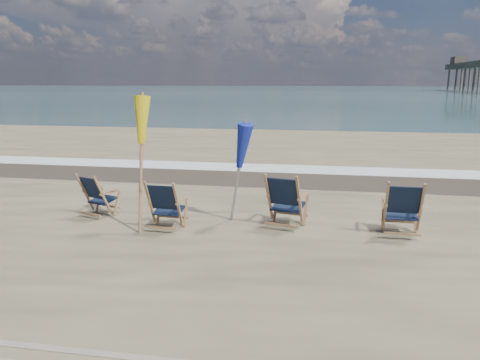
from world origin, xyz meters
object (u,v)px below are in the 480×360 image
Objects in this scene: beach_chair_3 at (421,210)px; umbrella_yellow at (139,127)px; beach_chair_1 at (178,207)px; beach_chair_2 at (299,202)px; umbrella_blue at (237,148)px; beach_chair_0 at (103,197)px.

beach_chair_3 is 5.11m from umbrella_yellow.
beach_chair_2 is (2.15, 0.47, 0.05)m from beach_chair_1.
beach_chair_3 is at bearing -171.41° from beach_chair_1.
beach_chair_1 is 1.57m from umbrella_blue.
umbrella_blue reaches higher than beach_chair_0.
beach_chair_0 is 3.86m from beach_chair_2.
umbrella_yellow reaches higher than beach_chair_3.
beach_chair_3 is 3.44m from umbrella_blue.
umbrella_yellow is at bearing 6.26° from beach_chair_3.
umbrella_yellow is (-0.67, 0.01, 1.41)m from beach_chair_1.
beach_chair_3 is 0.43× the size of umbrella_yellow.
beach_chair_2 reaches higher than beach_chair_0.
umbrella_blue is at bearing -1.00° from beach_chair_2.
umbrella_blue is (0.95, 0.79, 0.97)m from beach_chair_1.
beach_chair_1 is 0.93× the size of beach_chair_3.
beach_chair_2 is 2.09m from beach_chair_3.
beach_chair_0 is 0.88× the size of beach_chair_3.
beach_chair_3 is at bearing 4.51° from umbrella_yellow.
beach_chair_0 is at bearing 13.15° from beach_chair_2.
umbrella_yellow is (-2.83, -0.47, 1.36)m from beach_chair_2.
umbrella_yellow reaches higher than umbrella_blue.
umbrella_yellow is (1.04, -0.52, 1.44)m from beach_chair_0.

